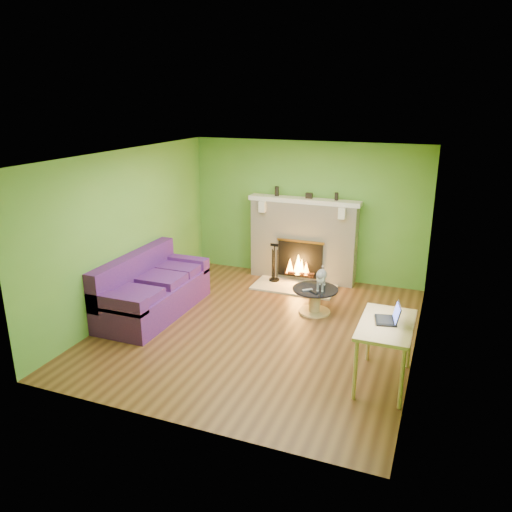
{
  "coord_description": "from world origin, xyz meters",
  "views": [
    {
      "loc": [
        2.46,
        -6.44,
        3.37
      ],
      "look_at": [
        -0.21,
        0.4,
        1.01
      ],
      "focal_mm": 35.0,
      "sensor_mm": 36.0,
      "label": 1
    }
  ],
  "objects_px": {
    "sofa": "(151,291)",
    "coffee_table": "(315,299)",
    "desk": "(386,331)",
    "cat": "(321,278)"
  },
  "relations": [
    {
      "from": "desk",
      "to": "cat",
      "type": "height_order",
      "value": "desk"
    },
    {
      "from": "sofa",
      "to": "coffee_table",
      "type": "distance_m",
      "value": 2.67
    },
    {
      "from": "coffee_table",
      "to": "cat",
      "type": "bearing_deg",
      "value": 32.01
    },
    {
      "from": "desk",
      "to": "coffee_table",
      "type": "bearing_deg",
      "value": 127.39
    },
    {
      "from": "coffee_table",
      "to": "cat",
      "type": "distance_m",
      "value": 0.37
    },
    {
      "from": "coffee_table",
      "to": "cat",
      "type": "xyz_separation_m",
      "value": [
        0.08,
        0.05,
        0.36
      ]
    },
    {
      "from": "coffee_table",
      "to": "cat",
      "type": "height_order",
      "value": "cat"
    },
    {
      "from": "coffee_table",
      "to": "cat",
      "type": "relative_size",
      "value": 1.25
    },
    {
      "from": "coffee_table",
      "to": "desk",
      "type": "relative_size",
      "value": 0.68
    },
    {
      "from": "coffee_table",
      "to": "sofa",
      "type": "bearing_deg",
      "value": -159.1
    }
  ]
}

